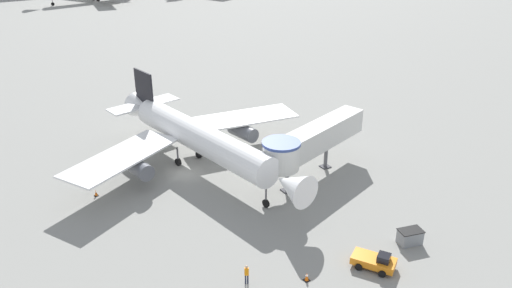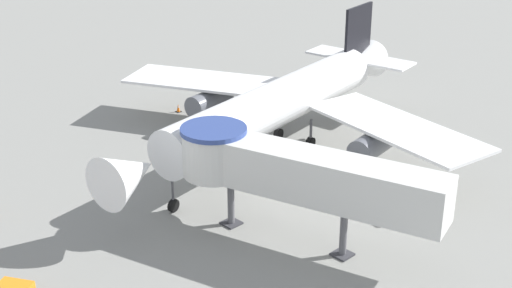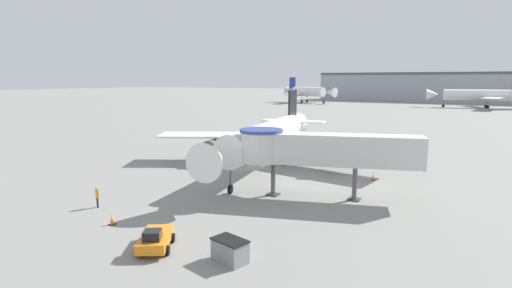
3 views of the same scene
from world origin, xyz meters
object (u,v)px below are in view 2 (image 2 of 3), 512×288
(traffic_cone_port_wing, at_px, (178,108))
(jet_bridge, at_px, (287,170))
(traffic_cone_starboard_wing, at_px, (421,203))
(main_airplane, at_px, (280,104))

(traffic_cone_port_wing, bearing_deg, jet_bridge, -22.95)
(traffic_cone_port_wing, distance_m, traffic_cone_starboard_wing, 25.32)
(main_airplane, relative_size, jet_bridge, 1.97)
(main_airplane, bearing_deg, traffic_cone_port_wing, 171.44)
(traffic_cone_port_wing, xyz_separation_m, traffic_cone_starboard_wing, (25.32, 0.13, 0.01))
(jet_bridge, relative_size, traffic_cone_port_wing, 22.43)
(traffic_cone_port_wing, bearing_deg, main_airplane, 0.19)
(jet_bridge, xyz_separation_m, traffic_cone_starboard_wing, (3.50, 9.37, -4.32))
(jet_bridge, relative_size, traffic_cone_starboard_wing, 21.90)
(main_airplane, relative_size, traffic_cone_port_wing, 44.14)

